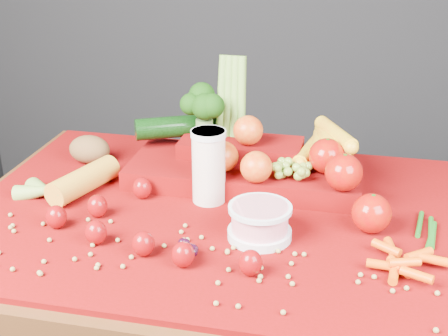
% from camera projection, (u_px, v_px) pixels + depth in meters
% --- Properties ---
extents(table, '(1.10, 0.80, 0.75)m').
position_uv_depth(table, '(222.00, 255.00, 1.33)').
color(table, '#3C240D').
rests_on(table, ground).
extents(red_cloth, '(1.05, 0.75, 0.01)m').
position_uv_depth(red_cloth, '(222.00, 213.00, 1.29)').
color(red_cloth, '#650307').
rests_on(red_cloth, table).
extents(milk_glass, '(0.07, 0.07, 0.16)m').
position_uv_depth(milk_glass, '(209.00, 164.00, 1.30)').
color(milk_glass, beige).
rests_on(milk_glass, red_cloth).
extents(yogurt_bowl, '(0.12, 0.12, 0.07)m').
position_uv_depth(yogurt_bowl, '(260.00, 221.00, 1.18)').
color(yogurt_bowl, silver).
rests_on(yogurt_bowl, red_cloth).
extents(strawberry_scatter, '(0.44, 0.28, 0.05)m').
position_uv_depth(strawberry_scatter, '(136.00, 226.00, 1.18)').
color(strawberry_scatter, maroon).
rests_on(strawberry_scatter, red_cloth).
extents(dark_grape_cluster, '(0.06, 0.05, 0.03)m').
position_uv_depth(dark_grape_cluster, '(183.00, 249.00, 1.13)').
color(dark_grape_cluster, black).
rests_on(dark_grape_cluster, red_cloth).
extents(soybean_scatter, '(0.84, 0.24, 0.01)m').
position_uv_depth(soybean_scatter, '(197.00, 259.00, 1.11)').
color(soybean_scatter, olive).
rests_on(soybean_scatter, red_cloth).
extents(corn_ear, '(0.23, 0.26, 0.06)m').
position_uv_depth(corn_ear, '(57.00, 188.00, 1.34)').
color(corn_ear, gold).
rests_on(corn_ear, red_cloth).
extents(potato, '(0.10, 0.07, 0.07)m').
position_uv_depth(potato, '(90.00, 149.00, 1.51)').
color(potato, brown).
rests_on(potato, red_cloth).
extents(baby_carrot_pile, '(0.17, 0.17, 0.03)m').
position_uv_depth(baby_carrot_pile, '(409.00, 261.00, 1.08)').
color(baby_carrot_pile, '#D94C07').
rests_on(baby_carrot_pile, red_cloth).
extents(green_bean_pile, '(0.14, 0.12, 0.01)m').
position_uv_depth(green_bean_pile, '(428.00, 232.00, 1.20)').
color(green_bean_pile, '#175B14').
rests_on(green_bean_pile, red_cloth).
extents(produce_mound, '(0.60, 0.38, 0.27)m').
position_uv_depth(produce_mound, '(256.00, 158.00, 1.40)').
color(produce_mound, '#650307').
rests_on(produce_mound, red_cloth).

